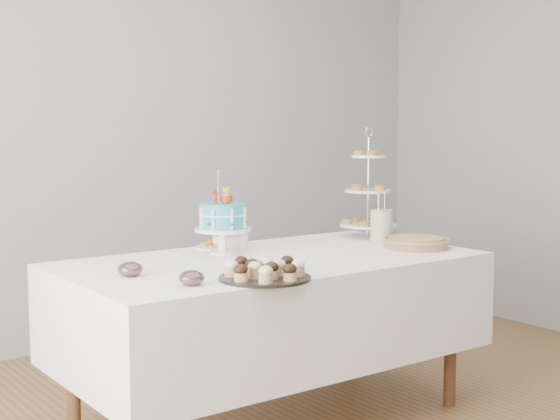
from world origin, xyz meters
TOP-DOWN VIEW (x-y plane):
  - walls at (0.00, 0.00)m, footprint 5.04×4.04m
  - table at (0.00, 0.30)m, footprint 1.92×1.02m
  - birthday_cake at (-0.12, 0.52)m, footprint 0.27×0.27m
  - cupcake_tray at (-0.32, -0.10)m, footprint 0.37×0.37m
  - pie at (0.76, 0.12)m, footprint 0.34×0.34m
  - tiered_stand at (0.84, 0.55)m, footprint 0.31×0.31m
  - plate_stack at (0.00, 0.65)m, footprint 0.18×0.18m
  - pastry_plate at (-0.05, 0.70)m, footprint 0.21×0.21m
  - jam_bowl_a at (-0.61, -0.03)m, footprint 0.10×0.10m
  - jam_bowl_b at (-0.72, 0.28)m, footprint 0.10×0.10m
  - utensil_pitcher at (0.75, 0.36)m, footprint 0.12×0.12m

SIDE VIEW (x-z plane):
  - table at x=0.00m, z-range 0.16..0.93m
  - pastry_plate at x=-0.05m, z-range 0.77..0.80m
  - jam_bowl_a at x=-0.61m, z-range 0.77..0.83m
  - jam_bowl_b at x=-0.72m, z-range 0.77..0.83m
  - pie at x=0.76m, z-range 0.77..0.83m
  - plate_stack at x=0.00m, z-range 0.77..0.84m
  - cupcake_tray at x=-0.32m, z-range 0.77..0.85m
  - utensil_pitcher at x=0.75m, z-range 0.73..0.99m
  - birthday_cake at x=-0.12m, z-range 0.68..1.09m
  - tiered_stand at x=0.84m, z-range 0.72..1.32m
  - walls at x=0.00m, z-range 0.00..2.70m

